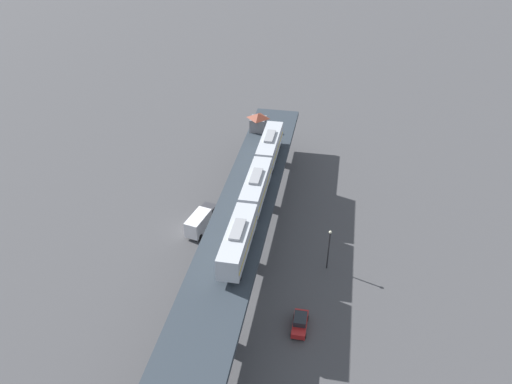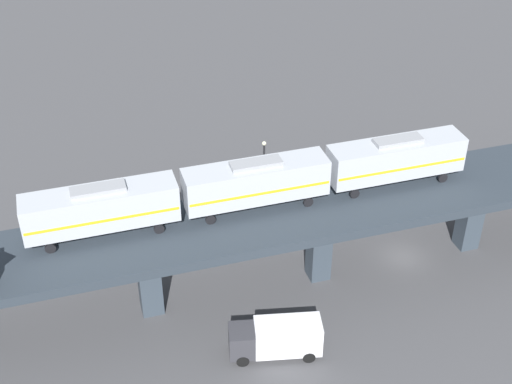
{
  "view_description": "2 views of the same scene",
  "coord_description": "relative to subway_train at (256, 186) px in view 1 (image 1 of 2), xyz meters",
  "views": [
    {
      "loc": [
        -9.8,
        46.83,
        50.66
      ],
      "look_at": [
        -2.21,
        -13.76,
        9.23
      ],
      "focal_mm": 35.0,
      "sensor_mm": 36.0,
      "label": 1
    },
    {
      "loc": [
        43.31,
        -30.71,
        42.29
      ],
      "look_at": [
        -2.21,
        -13.76,
        9.23
      ],
      "focal_mm": 50.0,
      "sensor_mm": 36.0,
      "label": 2
    }
  ],
  "objects": [
    {
      "name": "ground_plane",
      "position": [
        2.21,
        13.76,
        -10.27
      ],
      "size": [
        400.0,
        400.0,
        0.0
      ],
      "primitive_type": "plane",
      "color": "#424244"
    },
    {
      "name": "signal_hut",
      "position": [
        2.46,
        -22.84,
        -0.74
      ],
      "size": [
        3.4,
        3.4,
        3.4
      ],
      "color": "slate",
      "rests_on": "elevated_viaduct"
    },
    {
      "name": "delivery_truck",
      "position": [
        9.17,
        -1.69,
        -8.51
      ],
      "size": [
        4.09,
        7.54,
        3.2
      ],
      "color": "#333338",
      "rests_on": "ground"
    },
    {
      "name": "street_car_red",
      "position": [
        -7.79,
        16.8,
        -9.33
      ],
      "size": [
        2.17,
        4.5,
        1.89
      ],
      "color": "#AD1E1E",
      "rests_on": "ground"
    },
    {
      "name": "elevated_viaduct",
      "position": [
        2.2,
        13.58,
        -3.63
      ],
      "size": [
        13.81,
        92.34,
        7.73
      ],
      "color": "#283039",
      "rests_on": "ground"
    },
    {
      "name": "subway_train",
      "position": [
        0.0,
        0.0,
        0.0
      ],
      "size": [
        5.01,
        37.3,
        4.45
      ],
      "color": "#ADB2BA",
      "rests_on": "elevated_viaduct"
    },
    {
      "name": "street_lamp",
      "position": [
        -11.16,
        5.02,
        -6.16
      ],
      "size": [
        0.44,
        0.44,
        6.94
      ],
      "color": "black",
      "rests_on": "ground"
    }
  ]
}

